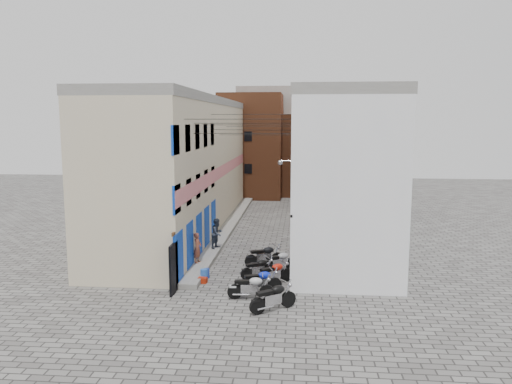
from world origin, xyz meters
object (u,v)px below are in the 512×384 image
(motorcycle_a, at_px, (273,296))
(motorcycle_e, at_px, (258,267))
(person_a, at_px, (197,248))
(motorcycle_b, at_px, (251,286))
(motorcycle_g, at_px, (264,255))
(red_crate, at_px, (202,280))
(water_jug_near, at_px, (204,275))
(motorcycle_c, at_px, (260,280))
(person_b, at_px, (217,233))
(motorcycle_d, at_px, (274,272))
(water_jug_far, at_px, (207,273))
(motorcycle_f, at_px, (279,260))

(motorcycle_a, distance_m, motorcycle_e, 4.16)
(motorcycle_a, bearing_deg, motorcycle_e, 156.49)
(motorcycle_a, distance_m, person_a, 6.96)
(motorcycle_b, xyz_separation_m, motorcycle_g, (0.21, 4.84, 0.03))
(red_crate, bearing_deg, water_jug_near, 90.00)
(motorcycle_g, height_order, water_jug_near, motorcycle_g)
(motorcycle_c, height_order, motorcycle_g, motorcycle_g)
(person_a, relative_size, person_b, 0.90)
(motorcycle_e, relative_size, red_crate, 4.44)
(motorcycle_d, xyz_separation_m, person_a, (-4.02, 2.29, 0.45))
(motorcycle_d, height_order, red_crate, motorcycle_d)
(motorcycle_g, relative_size, water_jug_near, 3.91)
(motorcycle_a, height_order, water_jug_far, motorcycle_a)
(person_a, bearing_deg, motorcycle_e, -104.76)
(motorcycle_g, xyz_separation_m, person_a, (-3.38, -0.51, 0.42))
(motorcycle_b, xyz_separation_m, water_jug_far, (-2.40, 2.65, -0.35))
(red_crate, bearing_deg, person_b, 92.34)
(water_jug_far, bearing_deg, motorcycle_b, -47.93)
(person_b, relative_size, water_jug_far, 3.83)
(motorcycle_f, distance_m, red_crate, 4.06)
(motorcycle_f, bearing_deg, person_b, -162.45)
(person_a, height_order, person_b, person_b)
(motorcycle_b, height_order, motorcycle_e, motorcycle_b)
(motorcycle_e, xyz_separation_m, person_a, (-3.25, 1.49, 0.49))
(motorcycle_f, bearing_deg, motorcycle_a, -30.12)
(motorcycle_a, distance_m, person_b, 9.31)
(motorcycle_a, relative_size, motorcycle_b, 1.07)
(motorcycle_c, xyz_separation_m, motorcycle_e, (-0.23, 1.98, -0.04))
(motorcycle_d, bearing_deg, water_jug_near, -130.10)
(motorcycle_d, xyz_separation_m, motorcycle_e, (-0.77, 0.80, -0.04))
(motorcycle_b, xyz_separation_m, motorcycle_f, (1.01, 3.97, -0.00))
(motorcycle_c, height_order, motorcycle_e, motorcycle_c)
(motorcycle_e, height_order, motorcycle_f, motorcycle_f)
(motorcycle_b, distance_m, water_jug_near, 3.32)
(motorcycle_a, relative_size, red_crate, 5.13)
(motorcycle_b, distance_m, motorcycle_f, 4.10)
(motorcycle_c, distance_m, motorcycle_d, 1.31)
(motorcycle_a, height_order, motorcycle_d, motorcycle_a)
(motorcycle_c, bearing_deg, motorcycle_d, 137.16)
(motorcycle_b, distance_m, person_a, 5.38)
(motorcycle_c, height_order, person_a, person_a)
(motorcycle_f, distance_m, person_a, 4.22)
(motorcycle_d, height_order, water_jug_far, motorcycle_d)
(motorcycle_c, height_order, water_jug_far, motorcycle_c)
(person_a, bearing_deg, red_crate, -153.38)
(motorcycle_b, distance_m, water_jug_far, 3.59)
(water_jug_near, bearing_deg, motorcycle_a, -45.09)
(red_crate, bearing_deg, motorcycle_g, 48.24)
(motorcycle_a, bearing_deg, water_jug_near, -171.56)
(motorcycle_c, distance_m, water_jug_near, 3.09)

